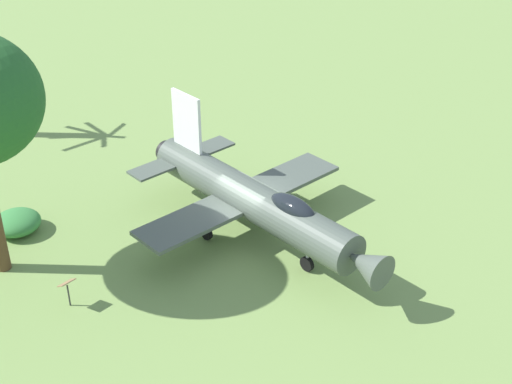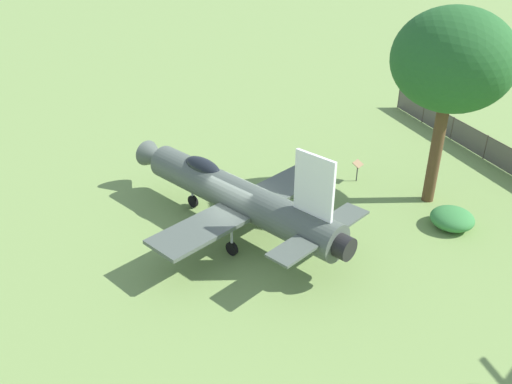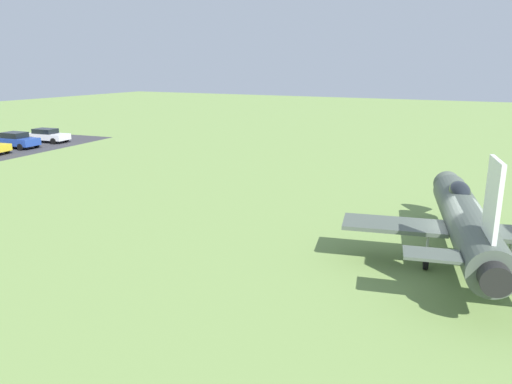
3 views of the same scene
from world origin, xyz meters
The scene contains 4 objects.
ground_plane centered at (0.00, 0.00, 0.00)m, with size 200.00×200.00×0.00m, color #75934C.
display_jet centered at (0.35, 0.07, 1.82)m, with size 12.59×9.86×5.08m.
parked_car_white centered at (15.23, 41.61, 0.74)m, with size 2.36×4.55×1.42m.
parked_car_blue centered at (11.27, 41.25, 0.79)m, with size 2.35×4.19×1.54m.
Camera 3 is at (-20.44, -0.74, 7.90)m, focal length 34.07 mm.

